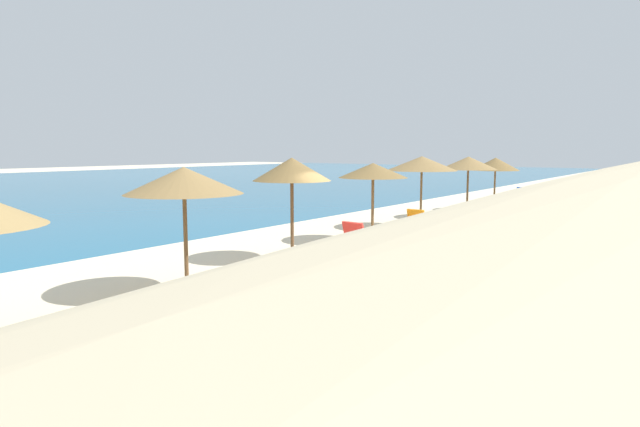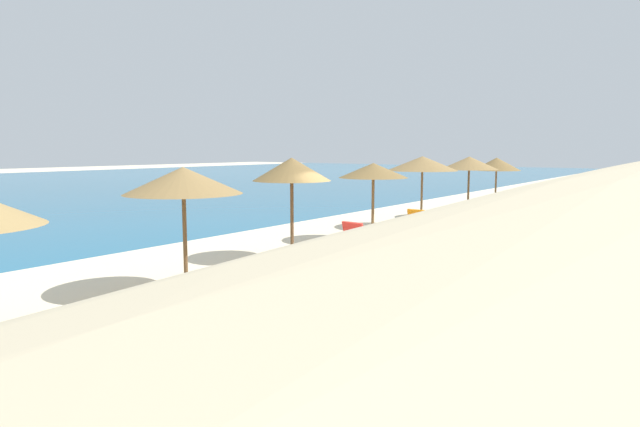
{
  "view_description": "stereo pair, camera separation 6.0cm",
  "coord_description": "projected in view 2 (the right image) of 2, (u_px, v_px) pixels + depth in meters",
  "views": [
    {
      "loc": [
        -11.88,
        -7.38,
        3.07
      ],
      "look_at": [
        0.55,
        1.83,
        1.19
      ],
      "focal_mm": 30.19,
      "sensor_mm": 36.0,
      "label": 1
    },
    {
      "loc": [
        -11.84,
        -7.42,
        3.07
      ],
      "look_at": [
        0.55,
        1.83,
        1.19
      ],
      "focal_mm": 30.19,
      "sensor_mm": 36.0,
      "label": 2
    }
  ],
  "objects": [
    {
      "name": "ground_plane",
      "position": [
        363.0,
        265.0,
        14.2
      ],
      "size": [
        160.0,
        160.0,
        0.0
      ],
      "primitive_type": "plane",
      "color": "beige"
    },
    {
      "name": "beach_umbrella_3",
      "position": [
        183.0,
        181.0,
        11.1
      ],
      "size": [
        2.45,
        2.45,
        2.69
      ],
      "color": "brown",
      "rests_on": "ground_plane"
    },
    {
      "name": "beach_umbrella_4",
      "position": [
        292.0,
        170.0,
        14.53
      ],
      "size": [
        2.14,
        2.14,
        2.83
      ],
      "color": "brown",
      "rests_on": "ground_plane"
    },
    {
      "name": "beach_umbrella_5",
      "position": [
        373.0,
        171.0,
        17.46
      ],
      "size": [
        2.27,
        2.27,
        2.6
      ],
      "color": "brown",
      "rests_on": "ground_plane"
    },
    {
      "name": "beach_umbrella_6",
      "position": [
        422.0,
        164.0,
        20.43
      ],
      "size": [
        2.69,
        2.69,
        2.78
      ],
      "color": "brown",
      "rests_on": "ground_plane"
    },
    {
      "name": "beach_umbrella_7",
      "position": [
        469.0,
        163.0,
        23.43
      ],
      "size": [
        2.48,
        2.48,
        2.72
      ],
      "color": "brown",
      "rests_on": "ground_plane"
    },
    {
      "name": "beach_umbrella_8",
      "position": [
        497.0,
        164.0,
        26.29
      ],
      "size": [
        2.3,
        2.3,
        2.63
      ],
      "color": "brown",
      "rests_on": "ground_plane"
    },
    {
      "name": "lounge_chair_0",
      "position": [
        523.0,
        202.0,
        26.02
      ],
      "size": [
        1.57,
        0.92,
        1.2
      ],
      "rotation": [
        0.0,
        0.0,
        1.82
      ],
      "color": "blue",
      "rests_on": "ground_plane"
    },
    {
      "name": "lounge_chair_1",
      "position": [
        411.0,
        227.0,
        17.88
      ],
      "size": [
        1.29,
        0.64,
        1.03
      ],
      "rotation": [
        0.0,
        0.0,
        1.56
      ],
      "color": "orange",
      "rests_on": "ground_plane"
    },
    {
      "name": "lounge_chair_3",
      "position": [
        344.0,
        248.0,
        14.29
      ],
      "size": [
        1.59,
        0.78,
        1.1
      ],
      "rotation": [
        0.0,
        0.0,
        1.5
      ],
      "color": "red",
      "rests_on": "ground_plane"
    }
  ]
}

